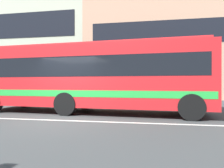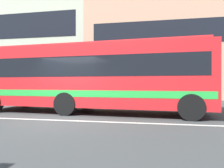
# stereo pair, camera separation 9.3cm
# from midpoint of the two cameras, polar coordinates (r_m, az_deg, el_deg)

# --- Properties ---
(ground_plane) EXTENTS (160.00, 160.00, 0.00)m
(ground_plane) POSITION_cam_midpoint_polar(r_m,az_deg,el_deg) (8.05, -15.04, -9.75)
(ground_plane) COLOR #3F4342
(lane_centre_line) EXTENTS (60.00, 0.16, 0.01)m
(lane_centre_line) POSITION_cam_midpoint_polar(r_m,az_deg,el_deg) (8.05, -15.04, -9.73)
(lane_centre_line) COLOR silver
(lane_centre_line) RESTS_ON ground_plane
(apartment_block_left) EXTENTS (19.01, 11.75, 12.19)m
(apartment_block_left) POSITION_cam_midpoint_polar(r_m,az_deg,el_deg) (28.86, -22.45, 9.50)
(apartment_block_left) COLOR #B6BCA1
(apartment_block_left) RESTS_ON ground_plane
(apartment_block_right) EXTENTS (24.79, 11.75, 10.05)m
(apartment_block_right) POSITION_cam_midpoint_polar(r_m,az_deg,el_deg) (24.98, 25.56, 8.49)
(apartment_block_right) COLOR tan
(apartment_block_right) RESTS_ON ground_plane
(transit_bus) EXTENTS (11.06, 3.27, 3.18)m
(transit_bus) POSITION_cam_midpoint_polar(r_m,az_deg,el_deg) (9.86, -6.06, 2.28)
(transit_bus) COLOR red
(transit_bus) RESTS_ON ground_plane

